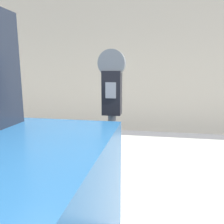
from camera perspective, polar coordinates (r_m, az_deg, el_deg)
sidewalk at (r=3.52m, az=-5.90°, el=-13.19°), size 24.00×2.80×0.13m
parking_meter at (r=1.91m, az=-0.00°, el=1.63°), size 0.23×0.13×1.53m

